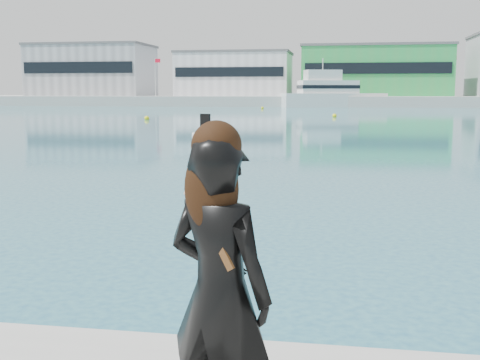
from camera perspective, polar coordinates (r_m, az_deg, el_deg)
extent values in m
cube|color=#9E9E99|center=(133.69, 9.08, 7.45)|extent=(320.00, 40.00, 2.00)
cube|color=gray|center=(143.25, -13.80, 9.97)|extent=(26.00, 16.00, 11.00)
cube|color=black|center=(135.86, -15.17, 10.26)|extent=(24.70, 0.20, 2.42)
cube|color=#59595B|center=(143.55, -13.88, 12.27)|extent=(26.52, 16.32, 0.50)
cube|color=silver|center=(133.75, -0.48, 9.91)|extent=(24.00, 15.00, 9.00)
cube|color=black|center=(126.29, -1.09, 10.21)|extent=(22.80, 0.20, 1.98)
cube|color=#59595B|center=(133.97, -0.48, 11.94)|extent=(24.48, 15.30, 0.50)
cube|color=green|center=(131.91, 12.66, 9.95)|extent=(30.00, 16.00, 10.00)
cube|color=black|center=(123.84, 12.87, 10.30)|extent=(28.50, 0.20, 2.20)
cube|color=#59595B|center=(132.18, 12.73, 12.23)|extent=(30.60, 16.32, 0.50)
cylinder|color=silver|center=(130.74, -8.05, 9.65)|extent=(0.16, 0.16, 8.00)
cube|color=red|center=(130.68, -7.82, 11.15)|extent=(1.20, 0.04, 0.80)
cylinder|color=silver|center=(126.43, 19.25, 9.32)|extent=(0.16, 0.16, 8.00)
cube|color=red|center=(126.66, 19.59, 10.84)|extent=(1.20, 0.04, 0.80)
cube|color=white|center=(115.64, 8.83, 7.48)|extent=(20.15, 11.25, 2.59)
cube|color=white|center=(115.31, 8.34, 8.73)|extent=(11.68, 7.71, 2.38)
cube|color=white|center=(115.04, 7.84, 9.81)|extent=(7.31, 5.53, 1.94)
cube|color=black|center=(115.31, 8.34, 8.73)|extent=(11.92, 7.88, 0.65)
cylinder|color=silver|center=(115.11, 7.86, 10.83)|extent=(0.17, 0.17, 2.16)
sphere|color=yellow|center=(69.53, 8.95, 5.91)|extent=(0.50, 0.50, 0.50)
sphere|color=yellow|center=(102.30, 2.13, 6.75)|extent=(0.50, 0.50, 0.50)
sphere|color=yellow|center=(62.72, -8.83, 5.66)|extent=(0.50, 0.50, 0.50)
imported|color=black|center=(3.44, -1.97, -10.78)|extent=(0.77, 0.65, 1.80)
sphere|color=black|center=(3.24, -2.24, 3.26)|extent=(0.28, 0.28, 0.28)
ellipsoid|color=black|center=(3.23, -2.73, -0.83)|extent=(0.30, 0.16, 0.48)
cylinder|color=tan|center=(3.48, -4.06, 1.61)|extent=(0.16, 0.23, 0.39)
cylinder|color=white|center=(3.50, -3.69, 4.21)|extent=(0.11, 0.11, 0.04)
cube|color=black|center=(3.53, -3.31, 5.22)|extent=(0.07, 0.04, 0.13)
cube|color=#4C2D14|center=(3.25, -2.42, -5.29)|extent=(0.24, 0.12, 0.37)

